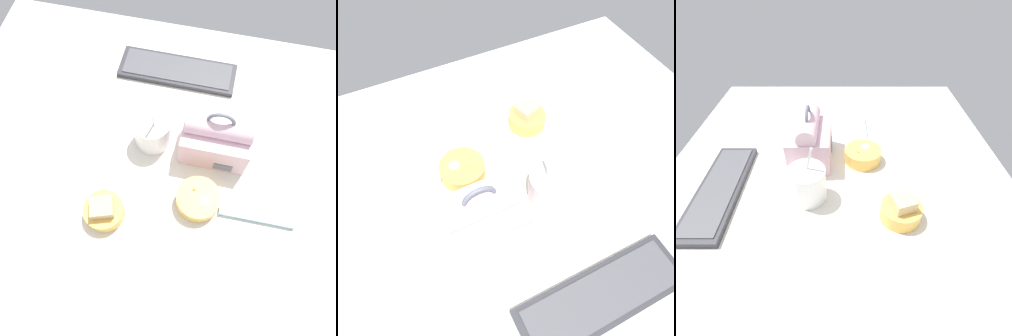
{
  "view_description": "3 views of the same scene",
  "coord_description": "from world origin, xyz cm",
  "views": [
    {
      "loc": [
        8.51,
        -36.79,
        90.4
      ],
      "look_at": [
        0.93,
        -2.5,
        7.0
      ],
      "focal_mm": 35.0,
      "sensor_mm": 36.0,
      "label": 1
    },
    {
      "loc": [
        22.16,
        40.42,
        75.93
      ],
      "look_at": [
        0.93,
        -2.5,
        7.0
      ],
      "focal_mm": 35.0,
      "sensor_mm": 36.0,
      "label": 2
    },
    {
      "loc": [
        -58.1,
        -2.53,
        58.18
      ],
      "look_at": [
        0.93,
        -2.5,
        7.0
      ],
      "focal_mm": 28.0,
      "sensor_mm": 36.0,
      "label": 3
    }
  ],
  "objects": [
    {
      "name": "chopstick_case",
      "position": [
        27.32,
        -9.85,
        2.8
      ],
      "size": [
        20.71,
        2.72,
        1.6
      ],
      "color": "#99C6D6",
      "rests_on": "desk_surface"
    },
    {
      "name": "bento_bowl_snacks",
      "position": [
        10.68,
        -8.7,
        4.42
      ],
      "size": [
        12.03,
        12.03,
        5.42
      ],
      "color": "#EAB24C",
      "rests_on": "desk_surface"
    },
    {
      "name": "keyboard",
      "position": [
        -3.95,
        34.05,
        3.02
      ],
      "size": [
        38.34,
        12.17,
        2.1
      ],
      "color": "#2D2D33",
      "rests_on": "desk_surface"
    },
    {
      "name": "bento_bowl_sandwich",
      "position": [
        -13.44,
        -17.48,
        4.87
      ],
      "size": [
        10.88,
        10.88,
        7.7
      ],
      "color": "#EAB24C",
      "rests_on": "desk_surface"
    },
    {
      "name": "soup_cup",
      "position": [
        -5.99,
        7.68,
        7.3
      ],
      "size": [
        10.49,
        10.49,
        16.96
      ],
      "color": "white",
      "rests_on": "desk_surface"
    },
    {
      "name": "desk_surface",
      "position": [
        0.0,
        0.0,
        1.0
      ],
      "size": [
        140.0,
        110.0,
        2.0
      ],
      "color": "silver",
      "rests_on": "ground"
    },
    {
      "name": "lunch_bag",
      "position": [
        12.45,
        8.54,
        9.11
      ],
      "size": [
        19.1,
        13.62,
        19.42
      ],
      "color": "beige",
      "rests_on": "desk_surface"
    }
  ]
}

